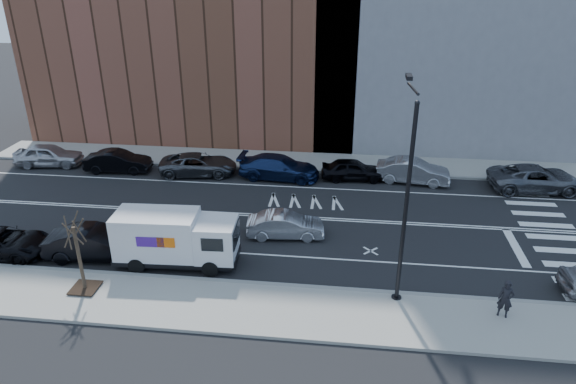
% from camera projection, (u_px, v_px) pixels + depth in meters
% --- Properties ---
extents(ground, '(120.00, 120.00, 0.00)m').
position_uv_depth(ground, '(266.00, 216.00, 30.20)').
color(ground, black).
rests_on(ground, ground).
extents(sidewalk_near, '(44.00, 3.60, 0.15)m').
position_uv_depth(sidewalk_near, '(235.00, 307.00, 22.23)').
color(sidewalk_near, gray).
rests_on(sidewalk_near, ground).
extents(sidewalk_far, '(44.00, 3.60, 0.15)m').
position_uv_depth(sidewalk_far, '(285.00, 161.00, 38.11)').
color(sidewalk_far, gray).
rests_on(sidewalk_far, ground).
extents(curb_near, '(44.00, 0.25, 0.17)m').
position_uv_depth(curb_near, '(243.00, 283.00, 23.85)').
color(curb_near, gray).
rests_on(curb_near, ground).
extents(curb_far, '(44.00, 0.25, 0.17)m').
position_uv_depth(curb_far, '(281.00, 170.00, 36.48)').
color(curb_far, gray).
rests_on(curb_far, ground).
extents(crosswalk, '(3.00, 14.00, 0.01)m').
position_uv_depth(crosswalk, '(550.00, 231.00, 28.50)').
color(crosswalk, white).
rests_on(crosswalk, ground).
extents(road_markings, '(40.00, 8.60, 0.01)m').
position_uv_depth(road_markings, '(266.00, 216.00, 30.20)').
color(road_markings, white).
rests_on(road_markings, ground).
extents(streetlight, '(0.44, 4.02, 9.34)m').
position_uv_depth(streetlight, '(406.00, 192.00, 21.10)').
color(streetlight, black).
rests_on(streetlight, ground).
extents(street_tree, '(1.20, 1.20, 3.75)m').
position_uv_depth(street_tree, '(81.00, 265.00, 22.76)').
color(street_tree, black).
rests_on(street_tree, ground).
extents(fedex_van, '(6.07, 2.34, 2.74)m').
position_uv_depth(fedex_van, '(175.00, 238.00, 24.93)').
color(fedex_van, black).
rests_on(fedex_van, ground).
extents(far_parked_a, '(4.92, 2.45, 1.61)m').
position_uv_depth(far_parked_a, '(49.00, 155.00, 37.12)').
color(far_parked_a, '#AAAAAF').
rests_on(far_parked_a, ground).
extents(far_parked_b, '(4.67, 1.92, 1.51)m').
position_uv_depth(far_parked_b, '(118.00, 161.00, 36.13)').
color(far_parked_b, black).
rests_on(far_parked_b, ground).
extents(far_parked_c, '(5.56, 3.13, 1.47)m').
position_uv_depth(far_parked_c, '(198.00, 164.00, 35.66)').
color(far_parked_c, '#47494E').
rests_on(far_parked_c, ground).
extents(far_parked_d, '(5.66, 2.64, 1.60)m').
position_uv_depth(far_parked_d, '(279.00, 167.00, 35.01)').
color(far_parked_d, '#16244D').
rests_on(far_parked_d, ground).
extents(far_parked_e, '(4.34, 1.99, 1.44)m').
position_uv_depth(far_parked_e, '(353.00, 169.00, 34.83)').
color(far_parked_e, black).
rests_on(far_parked_e, ground).
extents(far_parked_f, '(5.03, 2.29, 1.60)m').
position_uv_depth(far_parked_f, '(413.00, 171.00, 34.36)').
color(far_parked_f, '#A0A0A4').
rests_on(far_parked_f, ground).
extents(far_parked_g, '(6.04, 3.10, 1.63)m').
position_uv_depth(far_parked_g, '(536.00, 178.00, 33.20)').
color(far_parked_g, '#55575D').
rests_on(far_parked_g, ground).
extents(driving_sedan, '(4.26, 1.84, 1.37)m').
position_uv_depth(driving_sedan, '(285.00, 225.00, 27.71)').
color(driving_sedan, silver).
rests_on(driving_sedan, ground).
extents(near_parked_rear_a, '(5.11, 2.13, 1.64)m').
position_uv_depth(near_parked_rear_a, '(96.00, 243.00, 25.69)').
color(near_parked_rear_a, black).
rests_on(near_parked_rear_a, ground).
extents(near_parked_rear_b, '(5.06, 2.43, 1.39)m').
position_uv_depth(near_parked_rear_b, '(1.00, 242.00, 26.01)').
color(near_parked_rear_b, black).
rests_on(near_parked_rear_b, ground).
extents(pedestrian, '(0.71, 0.57, 1.69)m').
position_uv_depth(pedestrian, '(506.00, 299.00, 21.23)').
color(pedestrian, black).
rests_on(pedestrian, sidewalk_near).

